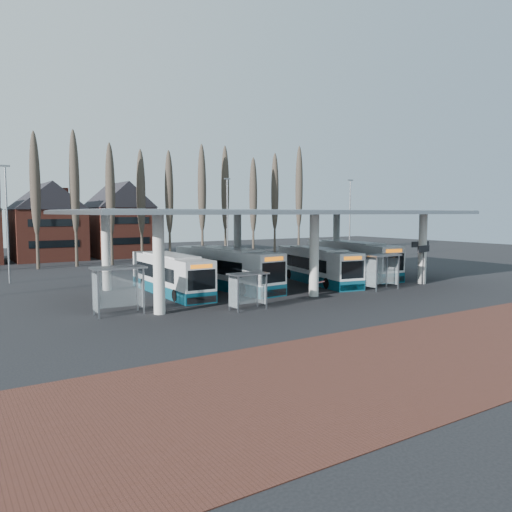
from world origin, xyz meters
TOP-DOWN VIEW (x-y plane):
  - ground at (0.00, 0.00)m, footprint 140.00×140.00m
  - brick_strip at (0.00, -12.00)m, footprint 70.00×10.00m
  - station_canopy at (0.00, 8.00)m, footprint 32.00×16.00m
  - poplar_row at (0.00, 33.00)m, footprint 45.10×1.10m
  - townhouse_row at (-15.75, 44.00)m, footprint 36.80×10.30m
  - lamp_post_a at (-18.00, 22.00)m, footprint 0.80×0.16m
  - lamp_post_b at (6.00, 26.00)m, footprint 0.80×0.16m
  - lamp_post_c at (20.00, 20.00)m, footprint 0.80×0.16m
  - bus_0 at (-8.39, 9.33)m, footprint 2.47×10.85m
  - bus_1 at (-3.49, 9.46)m, footprint 3.77×12.05m
  - bus_2 at (4.84, 8.00)m, footprint 4.21×11.25m
  - bus_3 at (10.69, 9.87)m, footprint 3.94×12.19m
  - shelter_0 at (-14.12, 3.79)m, footprint 3.18×1.67m
  - shelter_1 at (-6.80, 0.84)m, footprint 2.56×1.36m
  - shelter_2 at (6.53, 2.14)m, footprint 3.08×1.64m
  - info_sign_0 at (11.54, 2.03)m, footprint 2.19×0.74m
  - info_sign_1 at (16.63, 6.50)m, footprint 2.23×0.29m
  - barrier at (0.78, 3.15)m, footprint 1.92×0.85m

SIDE VIEW (x-z plane):
  - ground at x=0.00m, z-range 0.00..0.00m
  - brick_strip at x=0.00m, z-range 0.00..0.03m
  - barrier at x=0.78m, z-range 0.27..1.27m
  - bus_0 at x=-8.39m, z-range -0.09..2.92m
  - bus_2 at x=4.84m, z-range -0.09..2.97m
  - bus_1 at x=-3.49m, z-range -0.09..3.20m
  - bus_3 at x=10.69m, z-range -0.10..3.23m
  - shelter_1 at x=-6.80m, z-range 0.53..2.87m
  - shelter_2 at x=6.53m, z-range 0.64..3.44m
  - shelter_0 at x=-14.12m, z-range 0.66..3.56m
  - info_sign_1 at x=16.63m, z-range 1.12..4.44m
  - info_sign_0 at x=11.54m, z-range 1.13..4.47m
  - lamp_post_a at x=-18.00m, z-range 0.25..10.42m
  - lamp_post_b at x=6.00m, z-range 0.25..10.42m
  - lamp_post_c at x=20.00m, z-range 0.25..10.42m
  - station_canopy at x=0.00m, z-range 2.51..8.85m
  - townhouse_row at x=-15.75m, z-range -0.19..12.06m
  - poplar_row at x=0.00m, z-range 1.53..16.03m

